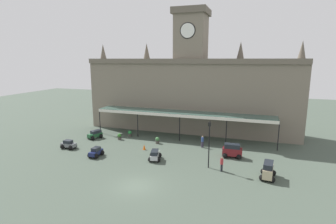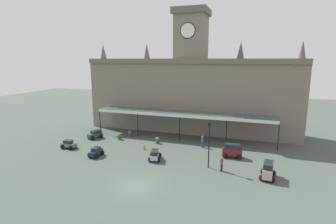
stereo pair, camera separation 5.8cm
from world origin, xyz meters
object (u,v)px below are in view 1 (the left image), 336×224
Objects in this scene: pedestrian_beside_cars at (222,163)px; car_grey_sedan at (69,145)px; pedestrian_crossing_forecourt at (202,141)px; planter_near_kerb at (119,136)px; traffic_cone at (144,147)px; planter_by_canopy at (130,133)px; car_silver_estate at (155,155)px; car_beige_van at (268,171)px; car_maroon_van at (232,151)px; car_navy_sedan at (96,153)px; victorian_lamppost at (209,139)px; car_green_estate at (95,135)px; planter_forecourt_centre at (157,140)px.

car_grey_sedan is at bearing 177.32° from pedestrian_beside_cars.
pedestrian_crossing_forecourt reaches higher than planter_near_kerb.
pedestrian_crossing_forecourt reaches higher than traffic_cone.
pedestrian_crossing_forecourt is at bearing -7.53° from planter_by_canopy.
car_beige_van reaches higher than car_silver_estate.
pedestrian_crossing_forecourt is at bearing 147.80° from car_maroon_van.
pedestrian_crossing_forecourt reaches higher than car_navy_sedan.
victorian_lamppost is at bearing -30.82° from planter_by_canopy.
car_silver_estate is at bearing 175.13° from car_beige_van.
car_silver_estate is (7.55, 1.26, 0.06)m from car_navy_sedan.
car_beige_van reaches higher than car_green_estate.
car_beige_van is (12.99, -1.11, 0.24)m from car_silver_estate.
planter_by_canopy is (-12.07, 1.60, -0.42)m from pedestrian_crossing_forecourt.
car_beige_van is at bearing -50.47° from car_maroon_van.
victorian_lamppost is at bearing -17.08° from car_green_estate.
pedestrian_crossing_forecourt is 0.31× the size of victorian_lamppost.
car_green_estate is 3.27× the size of traffic_cone.
pedestrian_crossing_forecourt is at bearing 2.99° from planter_forecourt_centre.
victorian_lamppost reaches higher than car_silver_estate.
pedestrian_beside_cars is at bearing -18.04° from victorian_lamppost.
car_grey_sedan is (-21.84, -3.62, -0.30)m from car_maroon_van.
pedestrian_crossing_forecourt is 1.00× the size of pedestrian_beside_cars.
car_navy_sedan is at bearing -179.58° from car_beige_van.
car_green_estate is 0.98× the size of car_beige_van.
pedestrian_crossing_forecourt and pedestrian_beside_cars have the same top height.
planter_near_kerb is at bearing -178.16° from pedestrian_crossing_forecourt.
car_beige_van is (4.06, -4.92, 0.00)m from car_maroon_van.
car_navy_sedan is 9.28m from planter_forecourt_centre.
planter_by_canopy is 2.15m from planter_near_kerb.
car_navy_sedan is 0.86× the size of car_silver_estate.
car_beige_van reaches higher than car_grey_sedan.
car_silver_estate is (12.11, -5.47, 0.00)m from car_green_estate.
victorian_lamppost reaches higher than car_navy_sedan.
car_grey_sedan is at bearing 178.58° from victorian_lamppost.
pedestrian_beside_cars reaches higher than planter_by_canopy.
car_green_estate reaches higher than planter_forecourt_centre.
car_maroon_van is at bearing 81.03° from pedestrian_beside_cars.
car_silver_estate is 8.25m from pedestrian_beside_cars.
car_grey_sedan is 5.34m from car_green_estate.
car_silver_estate is 1.44× the size of pedestrian_beside_cars.
car_grey_sedan is 12.90m from car_silver_estate.
planter_by_canopy is at bearing 55.55° from car_grey_sedan.
pedestrian_beside_cars is at bearing 176.33° from car_beige_van.
car_maroon_van is 17.25m from car_navy_sedan.
car_silver_estate is at bearing -47.46° from planter_by_canopy.
car_maroon_van reaches higher than car_silver_estate.
planter_by_canopy is (-16.39, 4.32, -0.32)m from car_maroon_van.
car_navy_sedan is 5.54m from car_grey_sedan.
victorian_lamppost is at bearing 3.87° from car_navy_sedan.
pedestrian_beside_cars reaches higher than planter_near_kerb.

